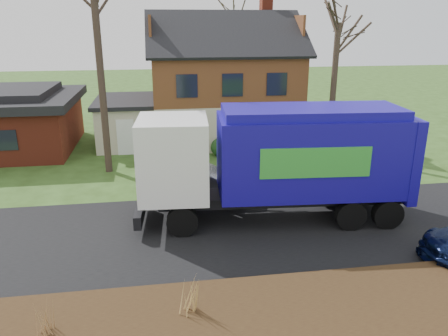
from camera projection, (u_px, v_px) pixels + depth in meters
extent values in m
plane|color=#2D4617|center=(225.00, 232.00, 16.24)|extent=(120.00, 120.00, 0.00)
cube|color=black|center=(225.00, 231.00, 16.23)|extent=(80.00, 7.00, 0.02)
cube|color=black|center=(257.00, 319.00, 11.22)|extent=(80.00, 3.50, 0.30)
cube|color=beige|center=(223.00, 117.00, 29.22)|extent=(9.00, 7.50, 2.70)
cube|color=#542E18|center=(223.00, 76.00, 28.34)|extent=(9.00, 7.50, 2.80)
cube|color=maroon|center=(266.00, 5.00, 28.32)|extent=(0.70, 0.90, 1.60)
cube|color=beige|center=(128.00, 123.00, 27.88)|extent=(3.50, 5.50, 2.60)
cube|color=black|center=(127.00, 101.00, 27.43)|extent=(3.90, 5.90, 0.24)
cylinder|color=black|center=(182.00, 221.00, 15.78)|extent=(1.17, 0.46, 1.14)
cylinder|color=black|center=(183.00, 197.00, 17.95)|extent=(1.17, 0.46, 1.14)
cylinder|color=black|center=(351.00, 215.00, 16.26)|extent=(1.17, 0.46, 1.14)
cylinder|color=black|center=(331.00, 192.00, 18.44)|extent=(1.17, 0.46, 1.14)
cylinder|color=black|center=(387.00, 214.00, 16.37)|extent=(1.17, 0.46, 1.14)
cylinder|color=black|center=(364.00, 191.00, 18.55)|extent=(1.17, 0.46, 1.14)
cube|color=black|center=(281.00, 197.00, 17.05)|extent=(9.51, 1.97, 0.38)
cube|color=white|center=(173.00, 158.00, 16.19)|extent=(2.71, 2.91, 2.96)
cube|color=black|center=(140.00, 154.00, 16.04)|extent=(0.25, 2.42, 0.99)
cube|color=black|center=(141.00, 209.00, 16.73)|extent=(0.46, 2.76, 0.49)
cube|color=#160B8E|center=(310.00, 154.00, 16.59)|extent=(7.09, 3.22, 2.96)
cube|color=#160B8E|center=(312.00, 112.00, 16.07)|extent=(6.74, 2.86, 0.33)
cube|color=#160B8E|center=(400.00, 155.00, 16.90)|extent=(0.58, 2.82, 3.18)
cube|color=green|center=(316.00, 163.00, 15.22)|extent=(3.94, 0.32, 1.10)
cube|color=green|center=(297.00, 142.00, 17.86)|extent=(3.94, 0.32, 1.10)
imported|color=#9A9BA1|center=(200.00, 182.00, 19.09)|extent=(4.84, 2.46, 1.52)
cylinder|color=#382A21|center=(102.00, 90.00, 21.47)|extent=(0.35, 0.35, 8.51)
cylinder|color=#3D2F24|center=(333.00, 91.00, 24.57)|extent=(0.34, 0.34, 7.39)
cylinder|color=#3F3626|center=(234.00, 67.00, 37.29)|extent=(0.28, 0.28, 7.46)
cone|color=#A57948|center=(45.00, 317.00, 10.36)|extent=(0.04, 0.04, 0.92)
cone|color=#A57948|center=(38.00, 317.00, 10.34)|extent=(0.04, 0.04, 0.92)
cone|color=#A57948|center=(52.00, 316.00, 10.39)|extent=(0.04, 0.04, 0.92)
cone|color=#A57948|center=(46.00, 314.00, 10.48)|extent=(0.04, 0.04, 0.92)
cone|color=#A57948|center=(44.00, 320.00, 10.25)|extent=(0.04, 0.04, 0.92)
cone|color=tan|center=(191.00, 297.00, 11.05)|extent=(0.04, 0.04, 1.01)
cone|color=tan|center=(185.00, 297.00, 11.03)|extent=(0.04, 0.04, 1.01)
cone|color=tan|center=(198.00, 296.00, 11.07)|extent=(0.04, 0.04, 1.01)
cone|color=tan|center=(191.00, 294.00, 11.17)|extent=(0.04, 0.04, 1.01)
cone|color=tan|center=(192.00, 300.00, 10.93)|extent=(0.04, 0.04, 1.01)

